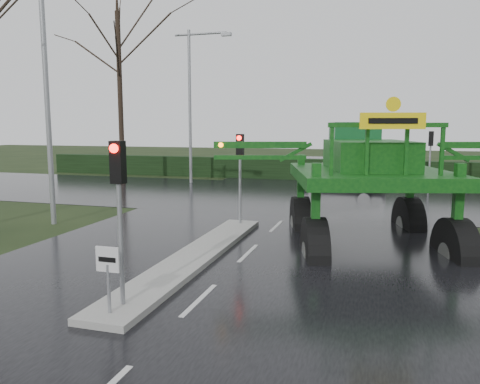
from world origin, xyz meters
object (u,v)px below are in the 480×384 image
(crop_sprayer, at_px, (315,163))
(white_sedan, at_px, (342,190))
(traffic_signal_mid, at_px, (240,159))
(street_light_left_near, at_px, (52,67))
(traffic_signal_near, at_px, (119,188))
(keep_left_sign, at_px, (108,269))
(traffic_signal_far, at_px, (431,147))
(street_light_left_far, at_px, (194,93))

(crop_sprayer, height_order, white_sedan, crop_sprayer)
(traffic_signal_mid, xyz_separation_m, crop_sprayer, (3.17, -2.85, 0.14))
(crop_sprayer, bearing_deg, street_light_left_near, 157.05)
(traffic_signal_near, height_order, white_sedan, traffic_signal_near)
(white_sedan, bearing_deg, crop_sprayer, -172.91)
(keep_left_sign, bearing_deg, white_sedan, 82.03)
(keep_left_sign, xyz_separation_m, crop_sprayer, (3.17, 6.15, 1.67))
(street_light_left_near, bearing_deg, traffic_signal_near, -45.47)
(traffic_signal_far, xyz_separation_m, street_light_left_far, (-14.69, -0.01, 3.40))
(keep_left_sign, distance_m, traffic_signal_far, 22.93)
(keep_left_sign, relative_size, street_light_left_far, 0.14)
(traffic_signal_near, xyz_separation_m, traffic_signal_far, (7.80, 21.02, 0.00))
(street_light_left_far, bearing_deg, traffic_signal_mid, -61.14)
(traffic_signal_near, distance_m, white_sedan, 20.48)
(white_sedan, bearing_deg, traffic_signal_far, -73.57)
(traffic_signal_far, xyz_separation_m, white_sedan, (-4.91, -0.91, -2.59))
(traffic_signal_near, height_order, street_light_left_near, street_light_left_near)
(street_light_left_near, height_order, street_light_left_far, same)
(traffic_signal_near, relative_size, crop_sprayer, 0.35)
(traffic_signal_near, bearing_deg, street_light_left_near, 134.53)
(street_light_left_near, distance_m, street_light_left_far, 14.00)
(traffic_signal_near, relative_size, traffic_signal_far, 1.00)
(keep_left_sign, relative_size, crop_sprayer, 0.13)
(traffic_signal_near, xyz_separation_m, street_light_left_near, (-6.89, 7.01, 3.40))
(traffic_signal_mid, relative_size, street_light_left_far, 0.35)
(traffic_signal_mid, relative_size, white_sedan, 0.70)
(street_light_left_near, bearing_deg, crop_sprayer, -7.67)
(traffic_signal_far, bearing_deg, street_light_left_near, 43.63)
(traffic_signal_near, bearing_deg, traffic_signal_mid, 90.00)
(traffic_signal_near, height_order, crop_sprayer, crop_sprayer)
(white_sedan, bearing_deg, keep_left_sign, 178.00)
(traffic_signal_mid, xyz_separation_m, traffic_signal_far, (7.80, 12.52, 0.00))
(traffic_signal_near, height_order, traffic_signal_mid, same)
(keep_left_sign, distance_m, crop_sprayer, 7.11)
(traffic_signal_mid, distance_m, traffic_signal_far, 14.75)
(street_light_left_near, xyz_separation_m, crop_sprayer, (10.06, -1.36, -3.26))
(traffic_signal_mid, relative_size, street_light_left_near, 0.35)
(street_light_left_near, bearing_deg, traffic_signal_mid, 12.21)
(street_light_left_far, bearing_deg, crop_sprayer, -56.76)
(traffic_signal_far, height_order, street_light_left_far, street_light_left_far)
(keep_left_sign, xyz_separation_m, street_light_left_far, (-6.89, 21.50, 4.93))
(traffic_signal_near, relative_size, street_light_left_near, 0.35)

